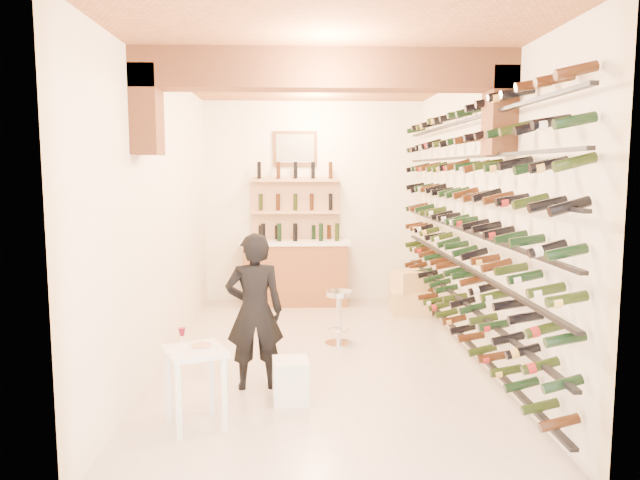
# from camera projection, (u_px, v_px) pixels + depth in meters

# --- Properties ---
(ground) EXTENTS (6.00, 6.00, 0.00)m
(ground) POSITION_uv_depth(u_px,v_px,m) (321.00, 356.00, 6.74)
(ground) COLOR beige
(ground) RESTS_ON ground
(room_shell) EXTENTS (3.52, 6.02, 3.21)m
(room_shell) POSITION_uv_depth(u_px,v_px,m) (322.00, 157.00, 6.22)
(room_shell) COLOR white
(room_shell) RESTS_ON ground
(wine_rack) EXTENTS (0.32, 5.70, 2.56)m
(wine_rack) POSITION_uv_depth(u_px,v_px,m) (457.00, 221.00, 6.61)
(wine_rack) COLOR black
(wine_rack) RESTS_ON ground
(back_counter) EXTENTS (1.70, 0.62, 1.29)m
(back_counter) POSITION_uv_depth(u_px,v_px,m) (296.00, 271.00, 9.29)
(back_counter) COLOR #95582E
(back_counter) RESTS_ON ground
(back_shelving) EXTENTS (1.40, 0.31, 2.73)m
(back_shelving) POSITION_uv_depth(u_px,v_px,m) (295.00, 229.00, 9.46)
(back_shelving) COLOR tan
(back_shelving) RESTS_ON ground
(tasting_table) EXTENTS (0.60, 0.60, 0.80)m
(tasting_table) POSITION_uv_depth(u_px,v_px,m) (196.00, 363.00, 4.83)
(tasting_table) COLOR white
(tasting_table) RESTS_ON ground
(white_stool) EXTENTS (0.35, 0.35, 0.40)m
(white_stool) POSITION_uv_depth(u_px,v_px,m) (291.00, 381.00, 5.39)
(white_stool) COLOR white
(white_stool) RESTS_ON ground
(person) EXTENTS (0.59, 0.42, 1.52)m
(person) POSITION_uv_depth(u_px,v_px,m) (255.00, 311.00, 5.67)
(person) COLOR black
(person) RESTS_ON ground
(chrome_barstool) EXTENTS (0.34, 0.34, 0.66)m
(chrome_barstool) POSITION_uv_depth(u_px,v_px,m) (339.00, 314.00, 7.14)
(chrome_barstool) COLOR silver
(chrome_barstool) RESTS_ON ground
(crate_lower) EXTENTS (0.59, 0.42, 0.34)m
(crate_lower) POSITION_uv_depth(u_px,v_px,m) (410.00, 302.00, 8.73)
(crate_lower) COLOR #DEBB7A
(crate_lower) RESTS_ON ground
(crate_upper) EXTENTS (0.61, 0.53, 0.30)m
(crate_upper) POSITION_uv_depth(u_px,v_px,m) (411.00, 281.00, 8.69)
(crate_upper) COLOR #DEBB7A
(crate_upper) RESTS_ON crate_lower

